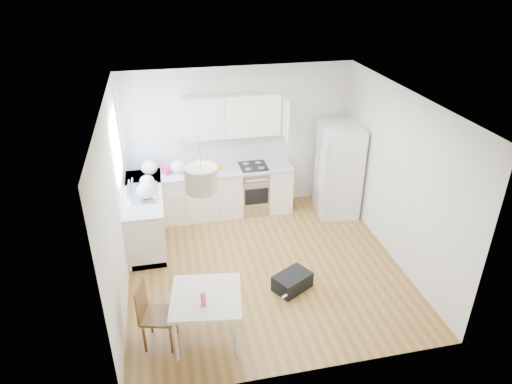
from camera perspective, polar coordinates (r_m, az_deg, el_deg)
floor at (r=7.34m, az=1.06°, el=-9.26°), size 4.20×4.20×0.00m
ceiling at (r=6.11m, az=1.28°, el=11.42°), size 4.20×4.20×0.00m
wall_back at (r=8.49m, az=-2.11°, el=6.56°), size 4.20×0.00×4.20m
wall_left at (r=6.51m, az=-17.15°, el=-1.70°), size 0.00×4.20×4.20m
wall_right at (r=7.34m, az=17.33°, el=1.72°), size 0.00×4.20×4.20m
window_glassblock at (r=7.38m, az=-17.01°, el=5.33°), size 0.02×1.00×1.00m
cabinets_back at (r=8.52m, az=-5.61°, el=-0.21°), size 3.00×0.60×0.88m
cabinets_left at (r=7.97m, az=-13.65°, el=-3.03°), size 0.60×1.80×0.88m
counter_back at (r=8.32m, az=-5.76°, el=2.59°), size 3.02×0.64×0.04m
counter_left at (r=7.75m, az=-14.03°, el=-0.11°), size 0.64×1.82×0.04m
backsplash_back at (r=8.46m, az=-6.10°, el=5.32°), size 3.00×0.01×0.58m
backsplash_left at (r=7.64m, az=-16.48°, el=1.73°), size 0.01×1.80×0.58m
upper_cabinets at (r=8.14m, az=-3.02°, el=9.53°), size 1.70×0.32×0.75m
range_oven at (r=8.63m, az=-0.34°, el=0.32°), size 0.50×0.61×0.88m
sink at (r=7.70m, az=-14.04°, el=-0.18°), size 0.50×0.80×0.16m
refrigerator at (r=8.58m, az=10.31°, el=2.76°), size 0.92×0.95×1.71m
dining_table at (r=5.83m, az=-6.25°, el=-13.30°), size 0.97×0.97×0.68m
dining_chair at (r=5.94m, az=-12.05°, el=-14.73°), size 0.47×0.47×0.92m
drink_bottle at (r=5.58m, az=-6.62°, el=-13.05°), size 0.08×0.08×0.21m
gym_bag at (r=6.86m, az=4.56°, el=-11.10°), size 0.64×0.57×0.25m
pendant_lamp at (r=5.11m, az=-6.83°, el=1.58°), size 0.40×0.40×0.29m
grocery_bag_a at (r=8.28m, az=-13.21°, el=2.99°), size 0.29×0.24×0.26m
grocery_bag_b at (r=8.24m, az=-9.71°, el=3.14°), size 0.26×0.22×0.24m
grocery_bag_c at (r=8.27m, az=-7.18°, el=3.37°), size 0.24×0.21×0.22m
grocery_bag_d at (r=7.83m, az=-13.46°, el=1.31°), size 0.24×0.20×0.22m
grocery_bag_e at (r=7.47m, az=-13.60°, el=0.14°), size 0.30×0.25×0.27m
snack_orange at (r=8.28m, az=-4.86°, el=3.07°), size 0.17×0.13×0.11m
snack_yellow at (r=8.27m, az=-8.39°, el=2.79°), size 0.17×0.16×0.10m
snack_red at (r=8.28m, az=-10.99°, el=2.70°), size 0.21×0.19×0.12m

